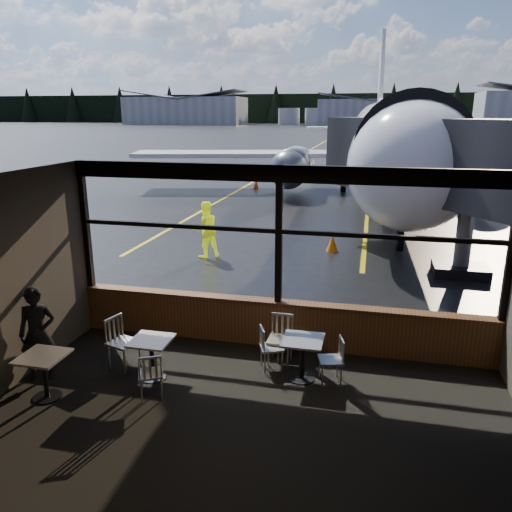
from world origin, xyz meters
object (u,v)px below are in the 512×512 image
(passenger, at_px, (38,334))
(chair_near_w, at_px, (272,348))
(airliner, at_px, (390,94))
(chair_near_e, at_px, (331,360))
(cafe_table_near, at_px, (302,359))
(cafe_table_mid, at_px, (152,359))
(chair_mid_w, at_px, (123,343))
(jet_bridge, at_px, (447,191))
(cafe_table_left, at_px, (45,377))
(chair_mid_s, at_px, (151,374))
(cone_nose, at_px, (332,243))
(chair_near_n, at_px, (280,340))
(ground_crew, at_px, (205,229))
(cone_wing, at_px, (256,184))

(passenger, bearing_deg, chair_near_w, -5.07)
(airliner, relative_size, chair_near_e, 43.20)
(cafe_table_near, bearing_deg, cafe_table_mid, -167.71)
(cafe_table_mid, bearing_deg, chair_mid_w, 160.17)
(jet_bridge, xyz_separation_m, cafe_table_left, (-6.84, -8.17, -1.98))
(cafe_table_mid, xyz_separation_m, chair_near_e, (2.96, 0.56, 0.04))
(cafe_table_near, height_order, cafe_table_mid, cafe_table_near)
(chair_mid_s, height_order, chair_mid_w, chair_mid_w)
(cone_nose, bearing_deg, airliner, 81.77)
(chair_near_n, height_order, ground_crew, ground_crew)
(chair_mid_w, distance_m, ground_crew, 7.20)
(passenger, height_order, cone_wing, passenger)
(airliner, bearing_deg, chair_mid_s, -101.87)
(chair_near_e, bearing_deg, chair_near_w, 62.12)
(chair_near_n, distance_m, chair_mid_w, 2.78)
(cafe_table_near, relative_size, chair_near_n, 0.82)
(cafe_table_left, distance_m, cone_nose, 10.53)
(ground_crew, relative_size, cone_wing, 3.58)
(cafe_table_near, height_order, ground_crew, ground_crew)
(chair_mid_w, bearing_deg, chair_near_n, 123.80)
(chair_mid_s, xyz_separation_m, chair_mid_w, (-0.87, 0.77, 0.07))
(chair_near_w, relative_size, chair_near_n, 0.89)
(cafe_table_mid, distance_m, ground_crew, 7.54)
(chair_mid_s, distance_m, chair_mid_w, 1.16)
(chair_mid_w, bearing_deg, chair_near_e, 112.54)
(chair_near_w, relative_size, cone_wing, 1.64)
(cafe_table_left, bearing_deg, passenger, 130.44)
(chair_near_n, bearing_deg, cone_wing, -75.09)
(chair_mid_w, relative_size, passenger, 0.58)
(chair_near_e, bearing_deg, cafe_table_left, 93.70)
(chair_near_e, bearing_deg, cone_nose, -10.94)
(chair_near_e, distance_m, chair_mid_w, 3.62)
(jet_bridge, distance_m, cafe_table_near, 7.57)
(jet_bridge, bearing_deg, cafe_table_left, -129.94)
(airliner, distance_m, chair_mid_w, 22.24)
(chair_near_e, bearing_deg, cone_wing, 0.85)
(cafe_table_left, bearing_deg, cone_wing, 94.72)
(jet_bridge, relative_size, passenger, 6.55)
(cafe_table_near, bearing_deg, chair_mid_s, -154.46)
(chair_near_w, xyz_separation_m, chair_mid_w, (-2.56, -0.56, 0.07))
(chair_near_e, distance_m, cone_nose, 8.37)
(ground_crew, bearing_deg, cafe_table_near, 80.27)
(cafe_table_near, bearing_deg, cone_nose, 91.18)
(cafe_table_mid, xyz_separation_m, cafe_table_left, (-1.39, -0.95, 0.01))
(chair_near_n, bearing_deg, chair_near_e, 154.63)
(cafe_table_left, height_order, chair_near_e, chair_near_e)
(chair_near_e, distance_m, chair_near_w, 1.07)
(airliner, xyz_separation_m, chair_mid_w, (-4.77, -21.17, -4.86))
(chair_near_w, distance_m, chair_mid_s, 2.15)
(cafe_table_near, xyz_separation_m, cone_nose, (-0.17, 8.36, -0.10))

